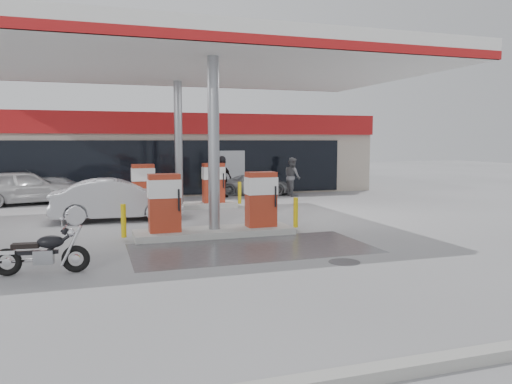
# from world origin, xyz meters

# --- Properties ---
(ground) EXTENTS (90.00, 90.00, 0.00)m
(ground) POSITION_xyz_m (0.00, 0.00, 0.00)
(ground) COLOR gray
(ground) RESTS_ON ground
(wet_patch) EXTENTS (6.00, 3.00, 0.00)m
(wet_patch) POSITION_xyz_m (0.50, 0.00, 0.00)
(wet_patch) COLOR #4C4C4F
(wet_patch) RESTS_ON ground
(drain_cover) EXTENTS (0.70, 0.70, 0.01)m
(drain_cover) POSITION_xyz_m (2.00, -2.00, 0.00)
(drain_cover) COLOR #38383A
(drain_cover) RESTS_ON ground
(kerb) EXTENTS (28.00, 0.25, 0.15)m
(kerb) POSITION_xyz_m (0.00, -7.00, 0.07)
(kerb) COLOR gray
(kerb) RESTS_ON ground
(store_building) EXTENTS (22.00, 8.22, 4.00)m
(store_building) POSITION_xyz_m (0.01, 15.94, 2.01)
(store_building) COLOR #A99D8E
(store_building) RESTS_ON ground
(canopy) EXTENTS (16.00, 10.02, 5.51)m
(canopy) POSITION_xyz_m (0.00, 5.00, 5.27)
(canopy) COLOR silver
(canopy) RESTS_ON ground
(pump_island_near) EXTENTS (5.14, 1.30, 1.78)m
(pump_island_near) POSITION_xyz_m (0.00, 2.00, 0.71)
(pump_island_near) COLOR #9E9E99
(pump_island_near) RESTS_ON ground
(pump_island_far) EXTENTS (5.14, 1.30, 1.78)m
(pump_island_far) POSITION_xyz_m (0.00, 8.00, 0.71)
(pump_island_far) COLOR #9E9E99
(pump_island_far) RESTS_ON ground
(parked_motorcycle) EXTENTS (1.86, 0.71, 0.95)m
(parked_motorcycle) POSITION_xyz_m (-4.24, -1.00, 0.42)
(parked_motorcycle) COLOR black
(parked_motorcycle) RESTS_ON ground
(sedan_white) EXTENTS (4.62, 2.61, 1.48)m
(sedan_white) POSITION_xyz_m (-5.97, 11.20, 0.74)
(sedan_white) COLOR silver
(sedan_white) RESTS_ON ground
(attendant) EXTENTS (0.78, 0.96, 1.88)m
(attendant) POSITION_xyz_m (6.00, 10.80, 0.94)
(attendant) COLOR #5D5E62
(attendant) RESTS_ON ground
(hatchback_silver) EXTENTS (4.32, 1.62, 1.41)m
(hatchback_silver) POSITION_xyz_m (-2.50, 5.60, 0.70)
(hatchback_silver) COLOR #A1A3A9
(hatchback_silver) RESTS_ON ground
(parked_car_left) EXTENTS (3.97, 2.11, 1.09)m
(parked_car_left) POSITION_xyz_m (-4.59, 12.00, 0.55)
(parked_car_left) COLOR #B1B3B9
(parked_car_left) RESTS_ON ground
(parked_car_right) EXTENTS (4.06, 2.73, 1.03)m
(parked_car_right) POSITION_xyz_m (4.50, 12.00, 0.52)
(parked_car_right) COLOR #94969B
(parked_car_right) RESTS_ON ground
(biker_walking) EXTENTS (1.17, 0.88, 1.85)m
(biker_walking) POSITION_xyz_m (2.57, 11.17, 0.92)
(biker_walking) COLOR black
(biker_walking) RESTS_ON ground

